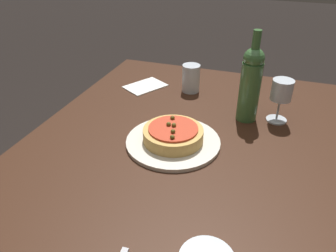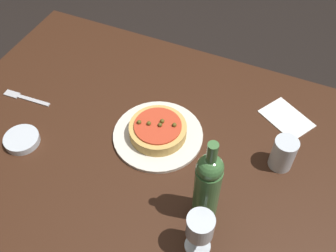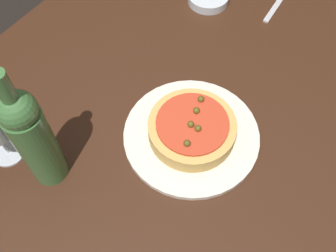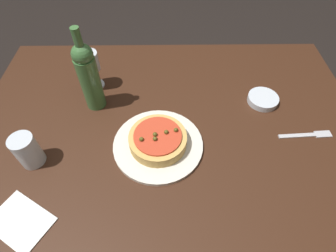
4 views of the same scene
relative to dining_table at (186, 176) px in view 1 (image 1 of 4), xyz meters
name	(u,v)px [view 1 (image 1 of 4)]	position (x,y,z in m)	size (l,w,h in m)	color
dining_table	(186,176)	(0.00, 0.00, 0.00)	(1.35, 1.02, 0.77)	#381E11
dinner_plate	(173,142)	(0.04, 0.05, 0.09)	(0.29, 0.29, 0.01)	silver
pizza	(173,134)	(0.04, 0.05, 0.12)	(0.18, 0.18, 0.06)	tan
wine_glass	(282,92)	(0.28, -0.24, 0.19)	(0.07, 0.07, 0.15)	silver
wine_bottle	(251,83)	(0.26, -0.14, 0.22)	(0.07, 0.07, 0.30)	#3D6B38
water_cup	(191,78)	(0.42, 0.11, 0.14)	(0.07, 0.07, 0.11)	silver
paper_napkin	(145,86)	(0.40, 0.29, 0.09)	(0.19, 0.18, 0.00)	white
bottle_cap	(196,72)	(0.61, 0.13, 0.09)	(0.02, 0.02, 0.01)	black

